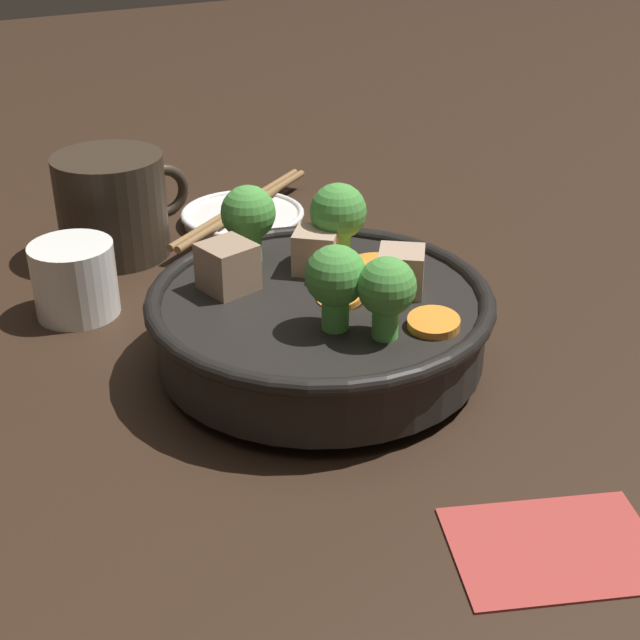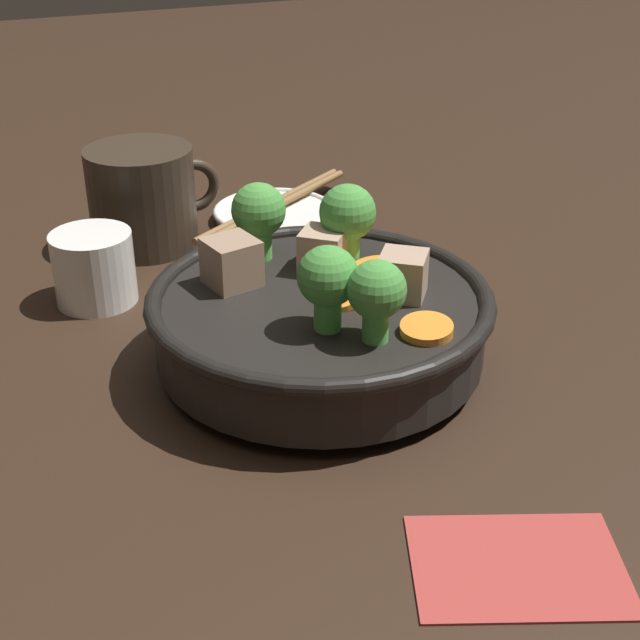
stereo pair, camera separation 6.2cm
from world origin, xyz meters
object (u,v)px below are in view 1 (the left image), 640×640
Objects in this scene: tea_cup at (75,279)px; dark_mug at (114,205)px; side_saucer at (243,216)px; stirfry_bowl at (320,313)px; chopsticks_pair at (242,207)px.

dark_mug reaches higher than tea_cup.
dark_mug is (0.07, 0.10, 0.02)m from tea_cup.
dark_mug reaches higher than side_saucer.
side_saucer is 0.22m from tea_cup.
stirfry_bowl is 0.27m from dark_mug.
tea_cup is 0.22m from chopsticks_pair.
tea_cup is 0.54× the size of dark_mug.
dark_mug is at bearing 55.44° from tea_cup.
dark_mug is 0.61× the size of chopsticks_pair.
stirfry_bowl is 1.98× the size of dark_mug.
tea_cup is at bearing 127.55° from stirfry_bowl.
side_saucer is 0.01m from chopsticks_pair.
side_saucer is at bearing 3.35° from dark_mug.
stirfry_bowl is 1.21× the size of chopsticks_pair.
chopsticks_pair is (0.19, 0.10, -0.01)m from tea_cup.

